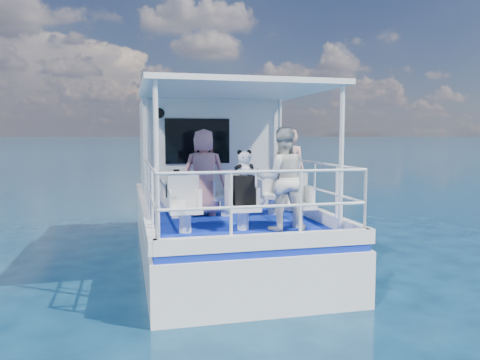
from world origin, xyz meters
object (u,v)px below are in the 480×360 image
passenger_stbd_aft (282,179)px  backpack_center (244,191)px  panda (244,163)px  passenger_port_fwd (204,172)px

passenger_stbd_aft → backpack_center: size_ratio=3.44×
backpack_center → panda: 0.43m
panda → backpack_center: bearing=108.3°
passenger_port_fwd → panda: bearing=112.2°
passenger_port_fwd → passenger_stbd_aft: 1.88m
passenger_port_fwd → passenger_stbd_aft: (0.96, -1.61, 0.00)m
backpack_center → passenger_port_fwd: bearing=105.2°
passenger_stbd_aft → backpack_center: passenger_stbd_aft is taller
passenger_port_fwd → panda: (0.39, -1.45, 0.25)m
panda → passenger_stbd_aft: bearing=-16.2°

